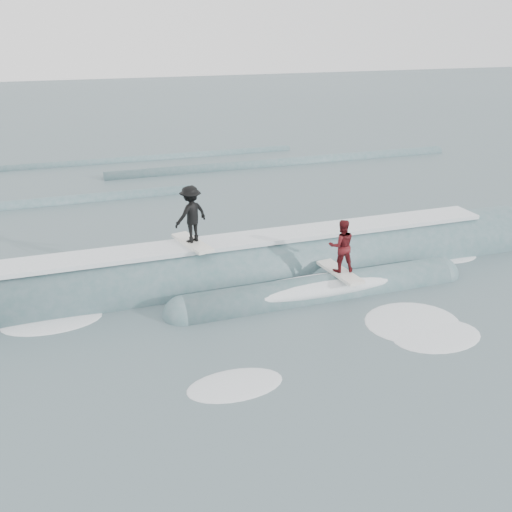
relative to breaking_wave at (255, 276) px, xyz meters
name	(u,v)px	position (x,y,z in m)	size (l,w,h in m)	color
ground	(279,315)	(-0.23, -2.79, -0.03)	(160.00, 160.00, 0.00)	#3C5457
breaking_wave	(255,276)	(0.00, 0.00, 0.00)	(24.10, 4.09, 2.63)	#3C6266
surfer_black	(191,216)	(-2.08, 0.28, 2.32)	(1.38, 2.07, 1.96)	silver
surfer_red	(341,249)	(2.20, -1.92, 1.46)	(0.94, 2.05, 1.81)	silver
whitewater	(331,320)	(1.08, -3.61, -0.03)	(16.41, 6.38, 0.10)	white
far_swells	(156,176)	(-0.79, 14.86, -0.03)	(39.95, 8.65, 0.80)	#3C6266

